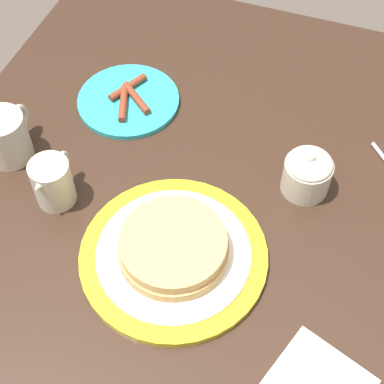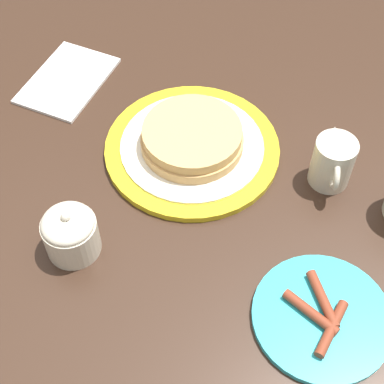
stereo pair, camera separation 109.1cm
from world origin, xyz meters
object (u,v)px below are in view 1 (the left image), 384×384
object	(u,v)px
side_plate_bacon	(129,100)
creamer_pitcher	(52,182)
pancake_plate	(173,251)
coffee_mug	(6,136)
sugar_bowl	(307,173)

from	to	relation	value
side_plate_bacon	creamer_pitcher	distance (m)	0.25
pancake_plate	coffee_mug	size ratio (longest dim) A/B	2.65
coffee_mug	sugar_bowl	distance (m)	0.51
pancake_plate	side_plate_bacon	size ratio (longest dim) A/B	1.52
side_plate_bacon	pancake_plate	bearing A→B (deg)	-145.21
sugar_bowl	coffee_mug	bearing A→B (deg)	101.22
creamer_pitcher	coffee_mug	bearing A→B (deg)	62.96
pancake_plate	coffee_mug	distance (m)	0.36
creamer_pitcher	sugar_bowl	size ratio (longest dim) A/B	1.19
pancake_plate	sugar_bowl	bearing A→B (deg)	-38.11
side_plate_bacon	coffee_mug	world-z (taller)	coffee_mug
pancake_plate	sugar_bowl	xyz separation A→B (m)	(0.20, -0.16, 0.02)
coffee_mug	pancake_plate	bearing A→B (deg)	-106.68
creamer_pitcher	sugar_bowl	world-z (taller)	creamer_pitcher
pancake_plate	sugar_bowl	size ratio (longest dim) A/B	3.36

